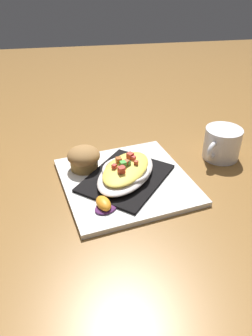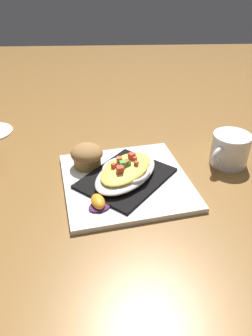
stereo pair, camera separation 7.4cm
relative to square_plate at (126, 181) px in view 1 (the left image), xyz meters
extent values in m
plane|color=brown|center=(0.00, 0.00, -0.01)|extent=(2.60, 2.60, 0.00)
cube|color=white|center=(0.00, 0.00, 0.00)|extent=(0.33, 0.33, 0.01)
cube|color=black|center=(0.00, 0.00, 0.01)|extent=(0.24, 0.25, 0.01)
ellipsoid|color=silver|center=(0.00, 0.00, 0.02)|extent=(0.19, 0.21, 0.02)
torus|color=silver|center=(0.00, 0.00, 0.03)|extent=(0.15, 0.15, 0.01)
ellipsoid|color=#EAD04F|center=(0.00, 0.00, 0.03)|extent=(0.16, 0.17, 0.02)
cube|color=#B45624|center=(0.01, -0.01, 0.05)|extent=(0.01, 0.01, 0.01)
cube|color=#569441|center=(-0.01, 0.00, 0.05)|extent=(0.01, 0.01, 0.01)
cube|color=green|center=(0.00, -0.01, 0.05)|extent=(0.01, 0.01, 0.01)
cube|color=#AD5831|center=(0.00, 0.00, 0.05)|extent=(0.02, 0.02, 0.01)
cube|color=green|center=(0.01, 0.01, 0.05)|extent=(0.02, 0.02, 0.01)
cube|color=#CF403B|center=(-0.02, -0.02, 0.05)|extent=(0.01, 0.01, 0.01)
cube|color=#D73D35|center=(0.03, 0.01, 0.05)|extent=(0.01, 0.01, 0.01)
cube|color=red|center=(-0.01, -0.03, 0.05)|extent=(0.02, 0.02, 0.01)
cube|color=red|center=(0.01, 0.03, 0.05)|extent=(0.02, 0.02, 0.01)
cube|color=#CA482D|center=(-0.02, 0.00, 0.05)|extent=(0.01, 0.01, 0.01)
cube|color=#D73C34|center=(0.01, 0.02, 0.05)|extent=(0.01, 0.01, 0.01)
cylinder|color=olive|center=(0.09, -0.06, 0.02)|extent=(0.06, 0.06, 0.03)
ellipsoid|color=#9B6E3E|center=(0.09, -0.06, 0.04)|extent=(0.08, 0.08, 0.04)
ellipsoid|color=#4C0F23|center=(0.09, -0.06, 0.05)|extent=(0.03, 0.03, 0.01)
ellipsoid|color=#522454|center=(0.06, 0.10, 0.01)|extent=(0.06, 0.05, 0.01)
ellipsoid|color=orange|center=(0.06, 0.09, 0.02)|extent=(0.04, 0.05, 0.02)
cylinder|color=white|center=(-0.26, -0.07, 0.03)|extent=(0.09, 0.09, 0.08)
torus|color=white|center=(-0.22, -0.04, 0.04)|extent=(0.04, 0.04, 0.05)
cylinder|color=#4C2D14|center=(-0.26, -0.07, 0.02)|extent=(0.08, 0.08, 0.04)
camera|label=1|loc=(0.10, 0.61, 0.44)|focal=35.60mm
camera|label=2|loc=(0.03, 0.62, 0.44)|focal=35.60mm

